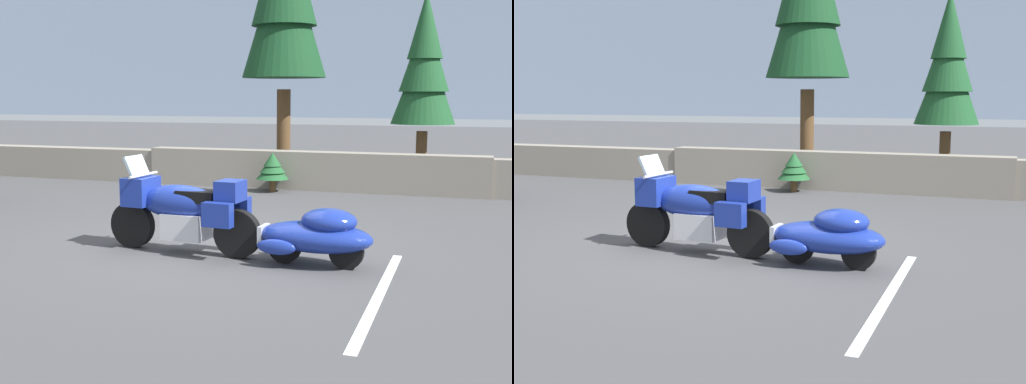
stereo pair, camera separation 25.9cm
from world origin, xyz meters
TOP-DOWN VIEW (x-y plane):
  - ground_plane at (0.00, 0.00)m, footprint 80.00×80.00m
  - stone_guard_wall at (-0.43, 6.11)m, footprint 24.00×0.61m
  - distant_ridgeline at (0.00, 96.11)m, footprint 240.00×80.00m
  - touring_motorcycle at (-0.21, -0.44)m, footprint 2.31×0.83m
  - car_shaped_trailer at (1.71, -0.57)m, footprint 2.22×0.82m
  - pine_tree_secondary at (2.40, 7.46)m, footprint 1.51×1.51m
  - pine_sapling_near at (-0.73, 5.45)m, footprint 0.75×0.75m
  - parking_stripe_marker at (2.65, -1.50)m, footprint 0.12×3.60m

SIDE VIEW (x-z plane):
  - ground_plane at x=0.00m, z-range 0.00..0.00m
  - parking_stripe_marker at x=2.65m, z-range 0.00..0.01m
  - car_shaped_trailer at x=1.71m, z-range 0.03..0.79m
  - stone_guard_wall at x=-0.43m, z-range -0.02..0.87m
  - pine_sapling_near at x=-0.73m, z-range 0.11..1.01m
  - touring_motorcycle at x=-0.21m, z-range -0.04..1.29m
  - pine_tree_secondary at x=2.40m, z-range 0.58..5.19m
  - distant_ridgeline at x=0.00m, z-range 0.00..16.00m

